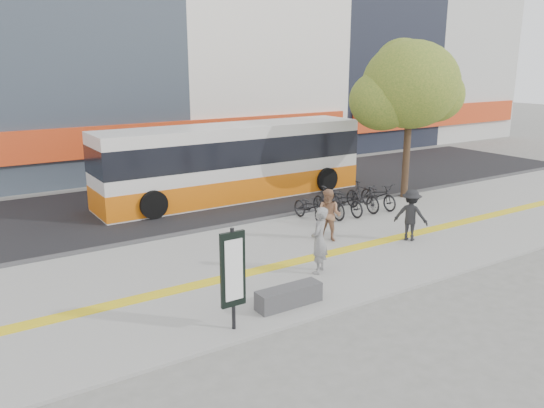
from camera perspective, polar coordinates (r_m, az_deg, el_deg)
ground at (r=15.01m, az=7.41°, el=-6.81°), size 120.00×120.00×0.00m
sidewalk at (r=16.09m, az=3.97°, el=-5.07°), size 40.00×7.00×0.08m
tactile_strip at (r=15.70m, az=5.07°, el=-5.42°), size 40.00×0.45×0.01m
street at (r=22.29m, az=-7.61°, el=0.45°), size 40.00×8.00×0.06m
curb at (r=18.85m, az=-2.39°, el=-1.95°), size 40.00×0.25×0.14m
bench at (r=12.55m, az=1.79°, el=-9.64°), size 1.60×0.45×0.45m
signboard at (r=11.12m, az=-4.12°, el=-7.03°), size 0.55×0.10×2.20m
street_tree at (r=22.45m, az=14.08°, el=11.85°), size 4.40×3.80×6.31m
bus at (r=22.13m, az=-4.09°, el=4.23°), size 11.15×2.64×2.97m
bicycle_row at (r=19.89m, az=7.76°, el=0.37°), size 3.87×1.88×1.09m
seated_woman at (r=14.23m, az=4.97°, el=-3.81°), size 0.78×0.73×1.78m
pedestrian_tan at (r=16.81m, az=5.99°, el=-1.18°), size 0.94×1.00×1.63m
pedestrian_dark at (r=17.32m, az=14.37°, el=-1.12°), size 1.06×1.20×1.61m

